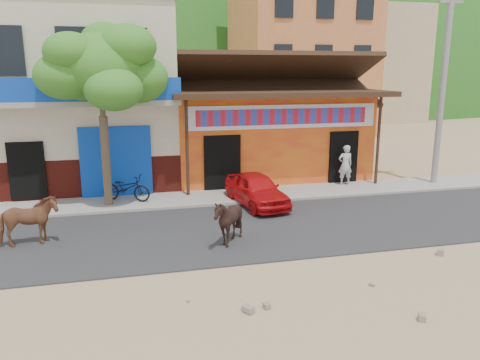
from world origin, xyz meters
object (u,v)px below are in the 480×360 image
at_px(tree, 103,116).
at_px(utility_pole, 443,82).
at_px(red_car, 256,189).
at_px(cow_dark, 228,221).
at_px(cow_tan, 27,221).
at_px(pedestrian, 345,165).
at_px(scooter, 126,188).

bearing_deg(tree, utility_pole, 0.90).
bearing_deg(red_car, tree, 159.38).
distance_m(utility_pole, red_car, 8.69).
relative_size(cow_dark, red_car, 0.40).
height_order(tree, utility_pole, utility_pole).
relative_size(utility_pole, red_car, 2.44).
xyz_separation_m(cow_tan, pedestrian, (11.06, 3.98, 0.21)).
xyz_separation_m(tree, cow_dark, (3.21, -4.42, -2.42)).
bearing_deg(cow_tan, scooter, -47.75).
distance_m(utility_pole, scooter, 12.70).
bearing_deg(red_car, cow_dark, -126.02).
height_order(red_car, pedestrian, pedestrian).
bearing_deg(cow_tan, cow_dark, -114.98).
distance_m(tree, scooter, 2.63).
distance_m(cow_dark, red_car, 3.84).
height_order(red_car, scooter, red_car).
bearing_deg(tree, cow_tan, -121.20).
distance_m(cow_dark, scooter, 5.43).
height_order(tree, red_car, tree).
relative_size(cow_dark, scooter, 0.74).
bearing_deg(tree, scooter, 29.15).
xyz_separation_m(utility_pole, pedestrian, (-3.70, 0.54, -3.20)).
bearing_deg(cow_dark, red_car, 142.53).
bearing_deg(utility_pole, pedestrian, 171.67).
bearing_deg(pedestrian, utility_pole, 174.50).
height_order(tree, cow_dark, tree).
distance_m(cow_tan, scooter, 4.40).
xyz_separation_m(tree, cow_tan, (-1.96, -3.24, -2.41)).
height_order(cow_tan, pedestrian, pedestrian).
bearing_deg(utility_pole, tree, -179.10).
bearing_deg(scooter, cow_tan, 170.46).
xyz_separation_m(utility_pole, cow_dark, (-9.59, -4.62, -3.42)).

